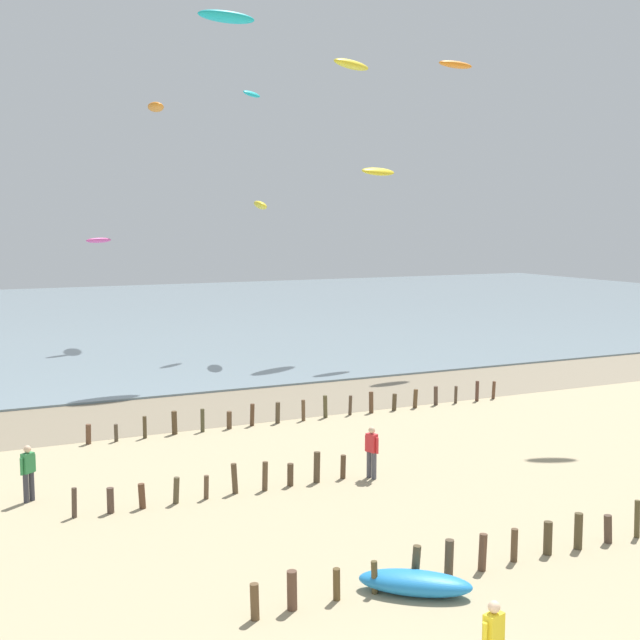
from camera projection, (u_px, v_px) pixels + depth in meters
name	position (u px, v px, depth m)	size (l,w,h in m)	color
wet_sand_strip	(124.00, 418.00, 35.45)	(120.00, 6.74, 0.01)	#84755B
sea	(24.00, 321.00, 69.84)	(160.00, 70.00, 0.10)	gray
groyne_near	(537.00, 541.00, 20.60)	(14.96, 0.37, 1.00)	brown
groyne_mid	(229.00, 482.00, 25.34)	(8.65, 0.32, 1.00)	#4D3D31
groyne_far	(312.00, 409.00, 35.10)	(18.92, 0.34, 0.97)	brown
person_mid_beach	(28.00, 471.00, 24.71)	(0.48, 0.39, 1.71)	#383842
person_far_down_beach	(372.00, 451.00, 26.96)	(0.32, 0.55, 1.71)	#4C4C56
grounded_kite	(415.00, 583.00, 18.61)	(2.55, 0.92, 0.51)	#2384D1
kite_aloft_0	(260.00, 205.00, 50.17)	(2.54, 0.81, 0.41)	yellow
kite_aloft_1	(99.00, 240.00, 53.63)	(1.90, 0.61, 0.30)	#E54C99
kite_aloft_2	(456.00, 65.00, 49.16)	(2.58, 0.82, 0.41)	orange
kite_aloft_3	(226.00, 17.00, 45.66)	(3.42, 1.09, 0.55)	#19B2B7
kite_aloft_4	(156.00, 107.00, 58.65)	(3.24, 1.04, 0.52)	orange
kite_aloft_5	(351.00, 65.00, 52.64)	(3.54, 1.13, 0.57)	yellow
kite_aloft_6	(252.00, 94.00, 53.67)	(1.93, 0.62, 0.31)	#19B2B7
kite_aloft_7	(378.00, 172.00, 49.08)	(2.57, 0.82, 0.41)	yellow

